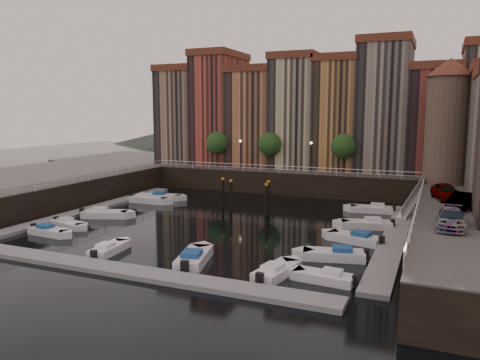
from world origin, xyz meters
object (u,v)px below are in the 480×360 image
at_px(gangway, 413,198).
at_px(mooring_pilings, 247,196).
at_px(boat_left_2, 104,214).
at_px(car_a, 446,193).
at_px(car_c, 451,220).
at_px(car_b, 461,202).
at_px(boat_left_0, 49,231).
at_px(boat_left_1, 68,224).
at_px(corner_tower, 447,119).

xyz_separation_m(gangway, mooring_pilings, (-17.24, -4.73, -0.27)).
height_order(boat_left_2, car_a, car_a).
height_order(car_a, car_c, car_a).
relative_size(gangway, car_b, 2.10).
height_order(boat_left_0, boat_left_1, boat_left_0).
height_order(boat_left_1, car_b, car_b).
height_order(mooring_pilings, car_b, car_b).
xyz_separation_m(gangway, boat_left_0, (-29.71, -21.34, -1.59)).
bearing_deg(boat_left_0, car_b, 22.57).
bearing_deg(car_c, boat_left_1, -179.01).
xyz_separation_m(mooring_pilings, boat_left_2, (-12.51, -9.00, -1.26)).
xyz_separation_m(mooring_pilings, car_c, (20.48, -13.20, 2.02)).
height_order(boat_left_1, car_c, car_c).
bearing_deg(boat_left_0, car_c, 10.52).
height_order(boat_left_0, boat_left_2, boat_left_2).
bearing_deg(car_c, mooring_pilings, 147.27).
bearing_deg(boat_left_1, car_b, 25.21).
bearing_deg(corner_tower, boat_left_1, -145.20).
bearing_deg(boat_left_2, car_c, -27.24).
xyz_separation_m(mooring_pilings, car_a, (20.25, -2.07, 2.11)).
bearing_deg(car_b, car_c, -79.19).
height_order(corner_tower, gangway, corner_tower).
bearing_deg(mooring_pilings, car_a, -5.84).
relative_size(boat_left_0, boat_left_2, 0.85).
bearing_deg(gangway, car_c, -79.76).
height_order(corner_tower, mooring_pilings, corner_tower).
height_order(corner_tower, boat_left_2, corner_tower).
bearing_deg(mooring_pilings, gangway, 15.34).
xyz_separation_m(boat_left_1, boat_left_2, (0.39, 4.74, 0.07)).
bearing_deg(car_b, gangway, 129.54).
xyz_separation_m(gangway, boat_left_2, (-29.76, -13.73, -1.53)).
distance_m(gangway, car_a, 7.66).
distance_m(boat_left_1, car_b, 35.40).
distance_m(gangway, boat_left_1, 35.39).
relative_size(boat_left_0, boat_left_1, 1.04).
relative_size(gangway, boat_left_1, 1.98).
bearing_deg(gangway, car_a, -66.18).
height_order(boat_left_2, car_c, car_c).
xyz_separation_m(gangway, boat_left_1, (-30.15, -18.47, -1.60)).
relative_size(boat_left_2, car_b, 1.28).
height_order(mooring_pilings, car_a, car_a).
relative_size(boat_left_0, car_b, 1.10).
xyz_separation_m(boat_left_0, boat_left_2, (-0.05, 7.61, 0.06)).
distance_m(gangway, car_b, 11.30).
height_order(corner_tower, car_a, corner_tower).
bearing_deg(car_c, boat_left_2, 172.81).
distance_m(gangway, car_c, 18.31).
bearing_deg(mooring_pilings, boat_left_2, -144.28).
distance_m(corner_tower, car_b, 16.29).
relative_size(gangway, mooring_pilings, 1.29).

